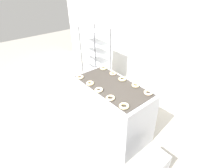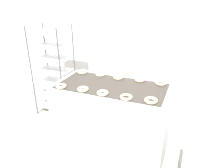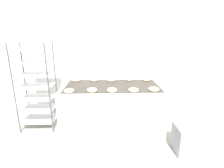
# 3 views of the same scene
# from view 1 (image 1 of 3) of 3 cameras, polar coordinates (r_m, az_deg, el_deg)

# --- Properties ---
(ground_plane) EXTENTS (14.00, 14.00, 0.00)m
(ground_plane) POSITION_cam_1_polar(r_m,az_deg,el_deg) (3.25, -8.52, -19.13)
(ground_plane) COLOR #9E998E
(wall_back) EXTENTS (8.00, 0.05, 2.80)m
(wall_back) POSITION_cam_1_polar(r_m,az_deg,el_deg) (3.76, 18.23, 13.28)
(wall_back) COLOR white
(wall_back) RESTS_ON ground_plane
(fryer_machine) EXTENTS (1.41, 0.71, 0.99)m
(fryer_machine) POSITION_cam_1_polar(r_m,az_deg,el_deg) (3.14, 0.00, -7.98)
(fryer_machine) COLOR #A8AAB2
(fryer_machine) RESTS_ON ground_plane
(baking_rack_cart) EXTENTS (0.60, 0.45, 1.55)m
(baking_rack_cart) POSITION_cam_1_polar(r_m,az_deg,el_deg) (4.21, -5.28, 7.77)
(baking_rack_cart) COLOR #4C4C51
(baking_rack_cart) RESTS_ON ground_plane
(glaze_bin) EXTENTS (0.32, 0.35, 0.41)m
(glaze_bin) POSITION_cam_1_polar(r_m,az_deg,el_deg) (2.81, 13.23, -24.58)
(glaze_bin) COLOR #A8AAB2
(glaze_bin) RESTS_ON ground_plane
(donut_near_leftmost) EXTENTS (0.13, 0.13, 0.03)m
(donut_near_leftmost) POSITION_cam_1_polar(r_m,az_deg,el_deg) (3.09, -10.44, 2.24)
(donut_near_leftmost) COLOR beige
(donut_near_leftmost) RESTS_ON fryer_machine
(donut_near_left) EXTENTS (0.13, 0.13, 0.04)m
(donut_near_left) POSITION_cam_1_polar(r_m,az_deg,el_deg) (2.89, -7.20, 0.26)
(donut_near_left) COLOR beige
(donut_near_left) RESTS_ON fryer_machine
(donut_near_center) EXTENTS (0.13, 0.13, 0.04)m
(donut_near_center) POSITION_cam_1_polar(r_m,az_deg,el_deg) (2.71, -4.32, -1.92)
(donut_near_center) COLOR beige
(donut_near_center) RESTS_ON fryer_machine
(donut_near_right) EXTENTS (0.14, 0.14, 0.03)m
(donut_near_right) POSITION_cam_1_polar(r_m,az_deg,el_deg) (2.53, -0.53, -4.56)
(donut_near_right) COLOR beige
(donut_near_right) RESTS_ON fryer_machine
(donut_near_rightmost) EXTENTS (0.14, 0.14, 0.03)m
(donut_near_rightmost) POSITION_cam_1_polar(r_m,az_deg,el_deg) (2.39, 3.98, -7.17)
(donut_near_rightmost) COLOR beige
(donut_near_rightmost) RESTS_ON fryer_machine
(donut_far_leftmost) EXTENTS (0.14, 0.14, 0.03)m
(donut_far_leftmost) POSITION_cam_1_polar(r_m,az_deg,el_deg) (3.35, -2.79, 5.24)
(donut_far_leftmost) COLOR beige
(donut_far_leftmost) RESTS_ON fryer_machine
(donut_far_left) EXTENTS (0.12, 0.12, 0.03)m
(donut_far_left) POSITION_cam_1_polar(r_m,az_deg,el_deg) (3.16, 0.32, 3.51)
(donut_far_left) COLOR beige
(donut_far_left) RESTS_ON fryer_machine
(donut_far_center) EXTENTS (0.14, 0.14, 0.04)m
(donut_far_center) POSITION_cam_1_polar(r_m,az_deg,el_deg) (2.99, 3.42, 1.67)
(donut_far_center) COLOR beige
(donut_far_center) RESTS_ON fryer_machine
(donut_far_right) EXTENTS (0.13, 0.13, 0.04)m
(donut_far_right) POSITION_cam_1_polar(r_m,az_deg,el_deg) (2.84, 7.72, -0.39)
(donut_far_right) COLOR beige
(donut_far_right) RESTS_ON fryer_machine
(donut_far_rightmost) EXTENTS (0.14, 0.14, 0.03)m
(donut_far_rightmost) POSITION_cam_1_polar(r_m,az_deg,el_deg) (2.69, 11.76, -2.76)
(donut_far_rightmost) COLOR beige
(donut_far_rightmost) RESTS_ON fryer_machine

